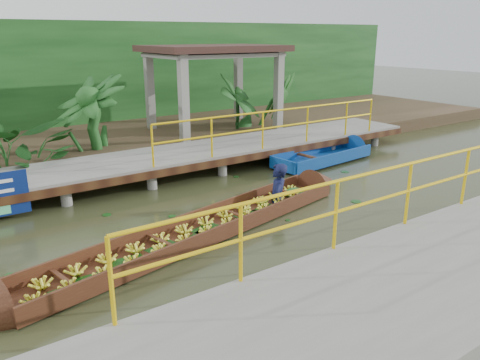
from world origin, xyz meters
TOP-DOWN VIEW (x-y plane):
  - ground at (0.00, 0.00)m, footprint 80.00×80.00m
  - land_strip at (0.00, 7.50)m, footprint 30.00×8.00m
  - far_dock at (0.02, 3.43)m, footprint 16.00×2.06m
  - near_dock at (1.00, -4.20)m, footprint 18.00×2.40m
  - pavilion at (3.00, 6.30)m, footprint 4.40×3.00m
  - foliage_backdrop at (0.00, 10.00)m, footprint 30.00×0.80m
  - vendor_boat at (-1.01, -0.29)m, footprint 8.68×2.63m
  - moored_blue_boat at (4.89, 2.16)m, footprint 3.85×1.35m
  - tropical_plants at (-1.67, 5.30)m, footprint 14.43×1.43m

SIDE VIEW (x-z plane):
  - ground at x=0.00m, z-range 0.00..0.00m
  - moored_blue_boat at x=4.89m, z-range -0.29..0.61m
  - land_strip at x=0.00m, z-range 0.00..0.45m
  - vendor_boat at x=-1.01m, z-range -0.79..1.32m
  - near_dock at x=1.00m, z-range -0.56..1.16m
  - far_dock at x=0.02m, z-range -0.35..1.30m
  - tropical_plants at x=-1.67m, z-range 0.45..2.23m
  - foliage_backdrop at x=0.00m, z-range 0.00..4.00m
  - pavilion at x=3.00m, z-range 1.32..4.32m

